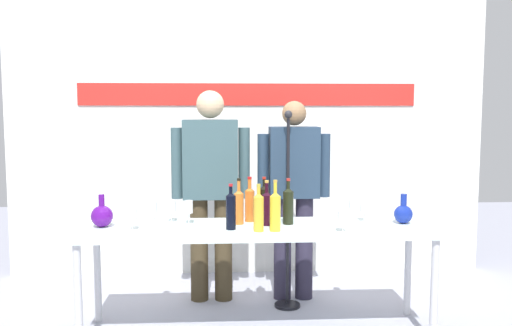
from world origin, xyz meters
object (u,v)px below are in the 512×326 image
(wine_bottle_3, at_px, (250,203))
(wine_glass_left_1, at_px, (132,215))
(wine_bottle_7, at_px, (239,206))
(wine_glass_right_1, at_px, (365,206))
(wine_bottle_0, at_px, (264,202))
(microphone_stand, at_px, (288,242))
(wine_glass_left_2, at_px, (171,207))
(wine_bottle_4, at_px, (288,205))
(wine_glass_left_3, at_px, (189,207))
(wine_glass_right_0, at_px, (343,217))
(wine_bottle_1, at_px, (267,207))
(wine_glass_right_2, at_px, (353,205))
(presenter_right, at_px, (294,188))
(wine_bottle_2, at_px, (258,211))
(wine_bottle_6, at_px, (275,210))
(presenter_left, at_px, (211,181))
(decanter_blue_left, at_px, (102,216))
(decanter_blue_right, at_px, (403,213))
(wine_glass_left_0, at_px, (153,207))
(wine_bottle_5, at_px, (231,210))
(display_table, at_px, (257,235))

(wine_bottle_3, bearing_deg, wine_glass_left_1, -162.59)
(wine_bottle_7, distance_m, wine_glass_right_1, 0.88)
(wine_bottle_0, relative_size, microphone_stand, 0.20)
(wine_glass_right_1, bearing_deg, wine_bottle_0, 171.01)
(wine_glass_left_2, bearing_deg, wine_bottle_4, -8.15)
(wine_glass_left_3, height_order, wine_glass_right_0, wine_glass_left_3)
(wine_bottle_1, relative_size, wine_glass_left_1, 2.02)
(wine_glass_left_1, xyz_separation_m, wine_glass_right_2, (1.53, 0.33, -0.01))
(wine_glass_right_0, bearing_deg, wine_bottle_1, 152.32)
(wine_bottle_4, bearing_deg, presenter_right, 79.23)
(wine_bottle_3, bearing_deg, wine_bottle_2, -82.24)
(wine_bottle_3, bearing_deg, wine_bottle_6, -64.16)
(wine_glass_left_2, height_order, wine_glass_left_3, wine_glass_left_3)
(wine_glass_left_1, bearing_deg, wine_bottle_0, 18.17)
(wine_bottle_7, bearing_deg, wine_glass_left_2, 168.29)
(presenter_left, relative_size, wine_bottle_0, 5.40)
(decanter_blue_left, xyz_separation_m, decanter_blue_right, (2.05, 0.00, -0.01))
(presenter_left, relative_size, wine_bottle_1, 5.44)
(wine_bottle_6, bearing_deg, decanter_blue_left, 170.79)
(wine_bottle_2, bearing_deg, wine_glass_right_1, 18.16)
(wine_bottle_4, relative_size, wine_glass_right_0, 2.28)
(wine_glass_left_0, bearing_deg, wine_glass_right_0, -19.44)
(wine_bottle_4, bearing_deg, wine_glass_left_0, 169.63)
(presenter_left, distance_m, wine_bottle_1, 0.74)
(wine_bottle_1, xyz_separation_m, wine_glass_left_1, (-0.89, -0.11, -0.02))
(wine_bottle_1, xyz_separation_m, wine_glass_right_1, (0.69, 0.07, -0.01))
(wine_glass_left_0, distance_m, wine_glass_right_2, 1.44)
(wine_bottle_3, height_order, wine_glass_left_3, wine_bottle_3)
(wine_bottle_2, distance_m, wine_glass_left_1, 0.82)
(wine_glass_left_0, distance_m, wine_glass_left_2, 0.15)
(wine_bottle_0, distance_m, wine_glass_left_1, 0.93)
(decanter_blue_left, bearing_deg, wine_bottle_1, -0.23)
(wine_bottle_6, relative_size, wine_glass_right_2, 2.52)
(wine_glass_right_2, bearing_deg, wine_glass_left_1, -167.93)
(wine_glass_left_2, xyz_separation_m, wine_glass_right_2, (1.31, 0.07, -0.01))
(wine_bottle_3, height_order, wine_glass_left_2, wine_bottle_3)
(wine_bottle_6, xyz_separation_m, wine_bottle_7, (-0.23, 0.23, -0.01))
(presenter_right, relative_size, wine_bottle_6, 4.76)
(wine_glass_left_0, bearing_deg, wine_bottle_3, -5.73)
(wine_bottle_4, relative_size, wine_glass_left_1, 2.08)
(wine_bottle_6, bearing_deg, wine_bottle_1, 102.82)
(wine_bottle_3, bearing_deg, decanter_blue_right, -6.81)
(wine_bottle_3, xyz_separation_m, wine_bottle_5, (-0.13, -0.25, -0.00))
(wine_glass_left_3, bearing_deg, wine_glass_left_2, 149.00)
(display_table, bearing_deg, decanter_blue_right, 2.07)
(wine_bottle_5, height_order, wine_glass_right_1, wine_bottle_5)
(presenter_left, bearing_deg, wine_glass_left_2, -118.74)
(wine_glass_right_1, bearing_deg, wine_glass_left_0, 174.88)
(wine_bottle_0, bearing_deg, wine_bottle_3, -156.46)
(decanter_blue_right, bearing_deg, wine_glass_left_2, 175.09)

